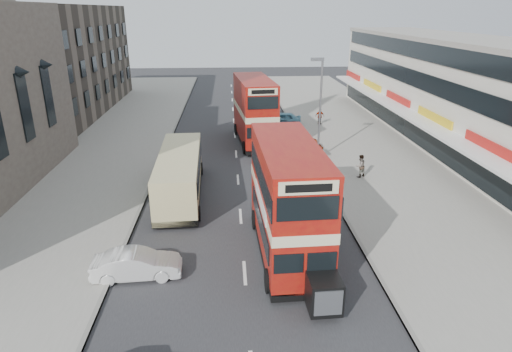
# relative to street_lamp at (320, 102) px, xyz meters

# --- Properties ---
(ground) EXTENTS (160.00, 160.00, 0.00)m
(ground) POSITION_rel_street_lamp_xyz_m (-6.52, -18.00, -4.78)
(ground) COLOR #28282B
(ground) RESTS_ON ground
(road_surface) EXTENTS (12.00, 90.00, 0.01)m
(road_surface) POSITION_rel_street_lamp_xyz_m (-6.52, 2.00, -4.78)
(road_surface) COLOR #28282B
(road_surface) RESTS_ON ground
(pavement_right) EXTENTS (12.00, 90.00, 0.15)m
(pavement_right) POSITION_rel_street_lamp_xyz_m (5.48, 2.00, -4.71)
(pavement_right) COLOR gray
(pavement_right) RESTS_ON ground
(pavement_left) EXTENTS (12.00, 90.00, 0.15)m
(pavement_left) POSITION_rel_street_lamp_xyz_m (-18.52, 2.00, -4.71)
(pavement_left) COLOR gray
(pavement_left) RESTS_ON ground
(kerb_left) EXTENTS (0.20, 90.00, 0.16)m
(kerb_left) POSITION_rel_street_lamp_xyz_m (-12.62, 2.00, -4.71)
(kerb_left) COLOR gray
(kerb_left) RESTS_ON ground
(kerb_right) EXTENTS (0.20, 90.00, 0.16)m
(kerb_right) POSITION_rel_street_lamp_xyz_m (-0.42, 2.00, -4.71)
(kerb_right) COLOR gray
(kerb_right) RESTS_ON ground
(brick_terrace) EXTENTS (14.00, 28.00, 12.00)m
(brick_terrace) POSITION_rel_street_lamp_xyz_m (-28.52, 20.00, 1.22)
(brick_terrace) COLOR #66594C
(brick_terrace) RESTS_ON ground
(commercial_row) EXTENTS (9.90, 46.20, 9.30)m
(commercial_row) POSITION_rel_street_lamp_xyz_m (13.42, 4.00, -0.09)
(commercial_row) COLOR beige
(commercial_row) RESTS_ON ground
(street_lamp) EXTENTS (1.00, 0.20, 8.12)m
(street_lamp) POSITION_rel_street_lamp_xyz_m (0.00, 0.00, 0.00)
(street_lamp) COLOR slate
(street_lamp) RESTS_ON ground
(bus_main) EXTENTS (3.05, 9.97, 5.47)m
(bus_main) POSITION_rel_street_lamp_xyz_m (-4.33, -14.31, -1.90)
(bus_main) COLOR black
(bus_main) RESTS_ON ground
(bus_second) EXTENTS (3.71, 10.30, 5.63)m
(bus_second) POSITION_rel_street_lamp_xyz_m (-4.73, 5.37, -1.82)
(bus_second) COLOR black
(bus_second) RESTS_ON ground
(coach) EXTENTS (2.92, 10.18, 2.68)m
(coach) POSITION_rel_street_lamp_xyz_m (-10.34, -6.62, -3.21)
(coach) COLOR black
(coach) RESTS_ON ground
(car_left_front) EXTENTS (4.07, 1.62, 1.32)m
(car_left_front) POSITION_rel_street_lamp_xyz_m (-11.42, -16.00, -4.13)
(car_left_front) COLOR silver
(car_left_front) RESTS_ON ground
(car_right_a) EXTENTS (4.57, 2.14, 1.29)m
(car_right_a) POSITION_rel_street_lamp_xyz_m (-1.90, 0.00, -4.14)
(car_right_a) COLOR #922F0E
(car_right_a) RESTS_ON ground
(car_right_b) EXTENTS (4.87, 2.45, 1.32)m
(car_right_b) POSITION_rel_street_lamp_xyz_m (-1.84, 2.45, -4.12)
(car_right_b) COLOR #E15516
(car_right_b) RESTS_ON ground
(car_right_c) EXTENTS (4.15, 2.06, 1.36)m
(car_right_c) POSITION_rel_street_lamp_xyz_m (-1.41, 11.76, -4.10)
(car_right_c) COLOR #5EA2BC
(car_right_c) RESTS_ON ground
(pedestrian_near) EXTENTS (0.75, 0.66, 1.69)m
(pedestrian_near) POSITION_rel_street_lamp_xyz_m (2.27, -4.38, -3.79)
(pedestrian_near) COLOR gray
(pedestrian_near) RESTS_ON pavement_right
(pedestrian_far) EXTENTS (1.03, 0.54, 1.69)m
(pedestrian_far) POSITION_rel_street_lamp_xyz_m (2.50, 11.26, -3.79)
(pedestrian_far) COLOR gray
(pedestrian_far) RESTS_ON pavement_right
(cyclist) EXTENTS (0.89, 1.98, 2.06)m
(cyclist) POSITION_rel_street_lamp_xyz_m (-3.02, 0.82, -4.10)
(cyclist) COLOR gray
(cyclist) RESTS_ON ground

